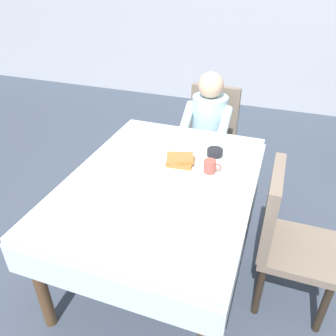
{
  "coord_description": "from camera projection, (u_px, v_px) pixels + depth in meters",
  "views": [
    {
      "loc": [
        0.62,
        -1.6,
        1.89
      ],
      "look_at": [
        0.03,
        0.05,
        0.79
      ],
      "focal_mm": 35.97,
      "sensor_mm": 36.0,
      "label": 1
    }
  ],
  "objects": [
    {
      "name": "bowl_butter",
      "position": [
        215.0,
        152.0,
        2.3
      ],
      "size": [
        0.11,
        0.11,
        0.04
      ],
      "primitive_type": "cylinder",
      "color": "black",
      "rests_on": "dining_table_main"
    },
    {
      "name": "dining_table_main",
      "position": [
        161.0,
        190.0,
        2.12
      ],
      "size": [
        1.12,
        1.52,
        0.74
      ],
      "color": "silver",
      "rests_on": "ground"
    },
    {
      "name": "ground_plane",
      "position": [
        162.0,
        262.0,
        2.46
      ],
      "size": [
        14.0,
        14.0,
        0.0
      ],
      "primitive_type": "plane",
      "color": "#3D4756"
    },
    {
      "name": "breakfast_stack",
      "position": [
        180.0,
        160.0,
        2.17
      ],
      "size": [
        0.2,
        0.17,
        0.06
      ],
      "color": "#A36B33",
      "rests_on": "plate_breakfast"
    },
    {
      "name": "diner_person",
      "position": [
        208.0,
        125.0,
        2.9
      ],
      "size": [
        0.4,
        0.43,
        1.12
      ],
      "rotation": [
        0.0,
        0.0,
        3.14
      ],
      "color": "silver",
      "rests_on": "ground"
    },
    {
      "name": "cup_coffee",
      "position": [
        210.0,
        166.0,
        2.1
      ],
      "size": [
        0.11,
        0.08,
        0.08
      ],
      "color": "#B24C42",
      "rests_on": "dining_table_main"
    },
    {
      "name": "napkin_folded",
      "position": [
        125.0,
        166.0,
        2.19
      ],
      "size": [
        0.17,
        0.13,
        0.01
      ],
      "primitive_type": "cube",
      "rotation": [
        0.0,
        0.0,
        -0.04
      ],
      "color": "white",
      "rests_on": "dining_table_main"
    },
    {
      "name": "fork_left_of_plate",
      "position": [
        150.0,
        162.0,
        2.23
      ],
      "size": [
        0.03,
        0.18,
        0.0
      ],
      "primitive_type": "cube",
      "rotation": [
        0.0,
        0.0,
        1.5
      ],
      "color": "silver",
      "rests_on": "dining_table_main"
    },
    {
      "name": "knife_right_of_plate",
      "position": [
        206.0,
        172.0,
        2.12
      ],
      "size": [
        0.03,
        0.2,
        0.0
      ],
      "primitive_type": "cube",
      "rotation": [
        0.0,
        0.0,
        1.66
      ],
      "color": "silver",
      "rests_on": "dining_table_main"
    },
    {
      "name": "syrup_pitcher",
      "position": [
        155.0,
        143.0,
        2.38
      ],
      "size": [
        0.08,
        0.08,
        0.07
      ],
      "color": "silver",
      "rests_on": "dining_table_main"
    },
    {
      "name": "chair_diner",
      "position": [
        211.0,
        132.0,
        3.1
      ],
      "size": [
        0.44,
        0.45,
        0.93
      ],
      "rotation": [
        0.0,
        0.0,
        3.14
      ],
      "color": "#7A6B5B",
      "rests_on": "ground"
    },
    {
      "name": "chair_right_side",
      "position": [
        285.0,
        233.0,
        1.96
      ],
      "size": [
        0.45,
        0.44,
        0.93
      ],
      "rotation": [
        0.0,
        0.0,
        -1.57
      ],
      "color": "#7A6B5B",
      "rests_on": "ground"
    },
    {
      "name": "plate_breakfast",
      "position": [
        179.0,
        165.0,
        2.19
      ],
      "size": [
        0.28,
        0.28,
        0.02
      ],
      "primitive_type": "cylinder",
      "color": "white",
      "rests_on": "dining_table_main"
    },
    {
      "name": "spoon_near_edge",
      "position": [
        160.0,
        189.0,
        1.97
      ],
      "size": [
        0.15,
        0.02,
        0.0
      ],
      "primitive_type": "cube",
      "rotation": [
        0.0,
        0.0,
        -0.06
      ],
      "color": "silver",
      "rests_on": "dining_table_main"
    }
  ]
}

